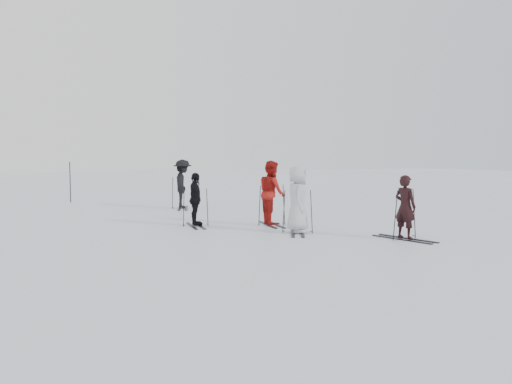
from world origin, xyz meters
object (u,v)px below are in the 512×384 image
skier_uphill_left (196,200)px  skier_near_dark (405,208)px  skier_red (272,193)px  skier_grey (298,200)px  piste_marker (70,182)px  skier_uphill_far (183,184)px

skier_uphill_left → skier_near_dark: bearing=-130.7°
skier_near_dark → skier_red: skier_red is taller
skier_near_dark → skier_grey: size_ratio=0.88×
skier_near_dark → skier_uphill_left: size_ratio=1.01×
skier_near_dark → piste_marker: 15.96m
skier_uphill_left → piste_marker: (-2.94, 9.87, 0.14)m
skier_red → skier_uphill_left: skier_red is taller
skier_near_dark → skier_red: (-1.91, 3.76, 0.17)m
piste_marker → skier_uphill_far: bearing=-49.6°
piste_marker → skier_grey: bearing=-67.6°
skier_red → skier_grey: bearing=-173.8°
skier_red → piste_marker: (-5.14, 10.56, -0.04)m
skier_grey → piste_marker: size_ratio=0.98×
skier_red → piste_marker: bearing=34.1°
skier_uphill_far → piste_marker: size_ratio=1.05×
skier_grey → piste_marker: piste_marker is taller
skier_red → skier_uphill_far: bearing=19.2°
skier_uphill_far → skier_uphill_left: bearing=-174.3°
skier_near_dark → skier_red: 4.22m
skier_grey → skier_uphill_far: bearing=35.7°
skier_grey → piste_marker: 13.31m
skier_uphill_far → piste_marker: bearing=57.5°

